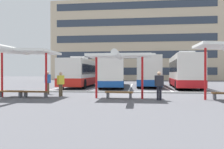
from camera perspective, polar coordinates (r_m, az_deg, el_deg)
ground_plane at (r=16.74m, az=3.76°, el=-5.19°), size 160.00×160.00×0.00m
terminal_building at (r=55.31m, az=5.72°, el=8.15°), size 37.97×10.78×20.84m
coach_bus_0 at (r=27.42m, az=-7.45°, el=0.30°), size 2.70×11.71×3.45m
coach_bus_1 at (r=26.99m, az=0.20°, el=0.77°), size 3.38×12.56×3.79m
coach_bus_2 at (r=27.85m, az=9.18°, el=0.77°), size 2.80×10.68×3.83m
coach_bus_3 at (r=25.90m, az=17.82°, el=0.75°), size 3.19×10.30×3.82m
lane_stripe_0 at (r=27.77m, az=-11.33°, el=-2.95°), size 0.16×14.00×0.01m
lane_stripe_1 at (r=26.84m, az=-3.47°, el=-3.06°), size 0.16×14.00×0.01m
lane_stripe_2 at (r=26.45m, az=4.77°, el=-3.11°), size 0.16×14.00×0.01m
lane_stripe_3 at (r=26.61m, az=13.09°, el=-3.10°), size 0.16×14.00×0.01m
lane_stripe_4 at (r=27.32m, az=21.14°, el=-3.03°), size 0.16×14.00×0.01m
waiting_shelter_0 at (r=16.01m, az=-21.93°, el=5.29°), size 4.12×5.22×3.23m
bench_0 at (r=16.65m, az=-24.26°, el=-4.10°), size 1.69×0.43×0.45m
bench_1 at (r=15.72m, az=-18.77°, el=-4.35°), size 1.70×0.44×0.45m
waiting_shelter_1 at (r=14.18m, az=1.72°, el=4.53°), size 3.95×4.28×2.88m
bench_2 at (r=14.47m, az=1.81°, el=-4.73°), size 1.82×0.64×0.45m
platform_kerb at (r=18.48m, az=4.02°, el=-4.47°), size 44.00×0.24×0.12m
waiting_passenger_0 at (r=13.71m, az=11.86°, el=-2.27°), size 0.54×0.41×1.71m
waiting_passenger_1 at (r=18.03m, az=-15.98°, el=-1.56°), size 0.54×0.46×1.74m
waiting_passenger_2 at (r=16.01m, az=-12.87°, el=-1.95°), size 0.42×0.53×1.69m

